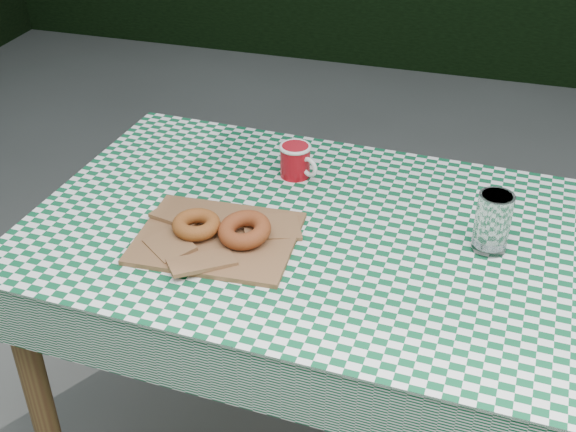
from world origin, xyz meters
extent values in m
cube|color=brown|center=(-0.11, -0.03, 0.38)|extent=(1.24, 0.86, 0.75)
cube|color=#0C512D|center=(-0.11, -0.03, 0.75)|extent=(1.26, 0.88, 0.01)
cube|color=brown|center=(-0.29, -0.14, 0.76)|extent=(0.35, 0.29, 0.02)
torus|color=#9D4E20|center=(-0.33, -0.14, 0.79)|extent=(0.12, 0.12, 0.03)
torus|color=brown|center=(-0.22, -0.13, 0.79)|extent=(0.16, 0.16, 0.04)
cylinder|color=white|center=(0.28, 0.00, 0.82)|extent=(0.09, 0.09, 0.13)
camera|label=1|loc=(0.23, -1.33, 1.66)|focal=45.69mm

